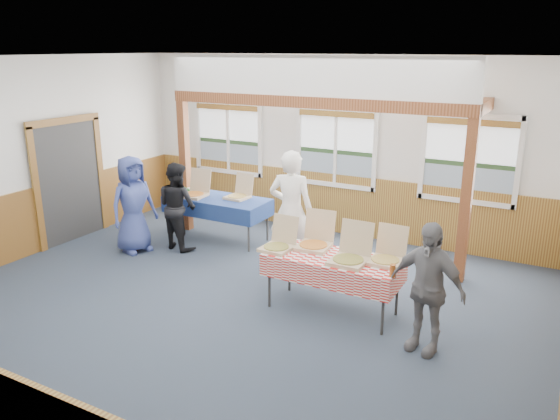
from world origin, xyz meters
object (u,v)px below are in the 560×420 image
(table_right, at_px, (333,261))
(person_grey, at_px, (427,288))
(table_left, at_px, (217,201))
(woman_white, at_px, (291,211))
(woman_black, at_px, (177,206))
(man_blue, at_px, (133,204))

(table_right, distance_m, person_grey, 1.34)
(table_left, relative_size, person_grey, 1.33)
(woman_white, height_order, woman_black, woman_white)
(table_left, height_order, table_right, same)
(table_left, xyz_separation_m, table_right, (2.93, -1.64, -0.00))
(woman_white, bearing_deg, person_grey, 137.11)
(table_right, height_order, woman_white, woman_white)
(woman_black, bearing_deg, table_right, 176.63)
(woman_black, height_order, man_blue, man_blue)
(table_left, distance_m, table_right, 3.36)
(table_right, bearing_deg, man_blue, -173.18)
(table_left, height_order, person_grey, person_grey)
(man_blue, xyz_separation_m, person_grey, (5.07, -0.83, -0.05))
(woman_white, distance_m, person_grey, 2.82)
(table_right, height_order, woman_black, woman_black)
(woman_black, height_order, person_grey, person_grey)
(table_right, relative_size, woman_white, 1.00)
(woman_black, bearing_deg, table_left, -100.76)
(person_grey, bearing_deg, woman_white, 163.54)
(table_left, relative_size, woman_black, 1.37)
(table_left, relative_size, man_blue, 1.25)
(table_left, distance_m, person_grey, 4.67)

